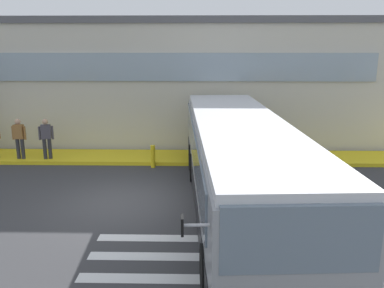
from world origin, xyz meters
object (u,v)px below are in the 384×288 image
object	(u,v)px
bus_main_foreground	(239,167)
safety_bollard_yellow	(153,156)
passenger_at_curb_edge	(46,137)
passenger_by_doorway	(19,137)

from	to	relation	value
bus_main_foreground	safety_bollard_yellow	size ratio (longest dim) A/B	13.32
passenger_at_curb_edge	safety_bollard_yellow	world-z (taller)	passenger_at_curb_edge
passenger_by_doorway	safety_bollard_yellow	distance (m)	5.62
passenger_by_doorway	safety_bollard_yellow	bearing A→B (deg)	-6.31
safety_bollard_yellow	bus_main_foreground	bearing A→B (deg)	-54.48
passenger_by_doorway	safety_bollard_yellow	xyz separation A→B (m)	(5.55, -0.61, -0.63)
bus_main_foreground	safety_bollard_yellow	bearing A→B (deg)	125.52
bus_main_foreground	passenger_by_doorway	bearing A→B (deg)	150.67
passenger_by_doorway	passenger_at_curb_edge	bearing A→B (deg)	0.92
bus_main_foreground	safety_bollard_yellow	xyz separation A→B (m)	(-2.98, 4.18, -0.89)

